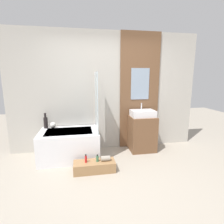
{
  "coord_description": "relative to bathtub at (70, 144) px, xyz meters",
  "views": [
    {
      "loc": [
        -0.56,
        -2.29,
        1.64
      ],
      "look_at": [
        -0.03,
        0.69,
        1.02
      ],
      "focal_mm": 28.0,
      "sensor_mm": 36.0,
      "label": 1
    }
  ],
  "objects": [
    {
      "name": "vase_round_light",
      "position": [
        -0.34,
        0.27,
        0.35
      ],
      "size": [
        0.13,
        0.13,
        0.13
      ],
      "primitive_type": "sphere",
      "color": "silver",
      "rests_on": "bathtub"
    },
    {
      "name": "vase_tall_dark",
      "position": [
        -0.49,
        0.29,
        0.42
      ],
      "size": [
        0.08,
        0.08,
        0.32
      ],
      "color": "black",
      "rests_on": "bathtub"
    },
    {
      "name": "bottle_soap_secondary",
      "position": [
        0.5,
        -0.61,
        -0.05
      ],
      "size": [
        0.04,
        0.04,
        0.13
      ],
      "color": "#38704C",
      "rests_on": "wooden_step_bench"
    },
    {
      "name": "wall_tiled_back",
      "position": [
        0.82,
        0.44,
        1.01
      ],
      "size": [
        4.2,
        0.06,
        2.6
      ],
      "primitive_type": "cube",
      "color": "#B7B2A8",
      "rests_on": "ground_plane"
    },
    {
      "name": "wall_wood_accent",
      "position": [
        1.58,
        0.38,
        1.02
      ],
      "size": [
        0.91,
        0.04,
        2.6
      ],
      "color": "brown",
      "rests_on": "ground_plane"
    },
    {
      "name": "sink",
      "position": [
        1.58,
        0.13,
        0.56
      ],
      "size": [
        0.51,
        0.37,
        0.29
      ],
      "color": "white",
      "rests_on": "vanity_cabinet"
    },
    {
      "name": "towel_roll",
      "position": [
        0.65,
        -0.61,
        -0.06
      ],
      "size": [
        0.16,
        0.09,
        0.09
      ],
      "primitive_type": "cylinder",
      "rotation": [
        0.0,
        1.57,
        0.0
      ],
      "color": "gray",
      "rests_on": "wooden_step_bench"
    },
    {
      "name": "vanity_cabinet",
      "position": [
        1.58,
        0.13,
        0.1
      ],
      "size": [
        0.56,
        0.48,
        0.78
      ],
      "primitive_type": "cube",
      "color": "brown",
      "rests_on": "ground_plane"
    },
    {
      "name": "wooden_step_bench",
      "position": [
        0.45,
        -0.61,
        -0.2
      ],
      "size": [
        0.72,
        0.28,
        0.18
      ],
      "primitive_type": "cube",
      "color": "#997047",
      "rests_on": "ground_plane"
    },
    {
      "name": "bottle_soap_primary",
      "position": [
        0.3,
        -0.61,
        -0.04
      ],
      "size": [
        0.04,
        0.04,
        0.15
      ],
      "color": "red",
      "rests_on": "wooden_step_bench"
    },
    {
      "name": "ground_plane",
      "position": [
        0.82,
        -1.14,
        -0.29
      ],
      "size": [
        12.0,
        12.0,
        0.0
      ],
      "primitive_type": "plane",
      "color": "#A39989"
    },
    {
      "name": "glass_shower_screen",
      "position": [
        0.55,
        -0.08,
        0.86
      ],
      "size": [
        0.01,
        0.58,
        1.15
      ],
      "primitive_type": "cube",
      "color": "silver",
      "rests_on": "bathtub"
    },
    {
      "name": "bathtub",
      "position": [
        0.0,
        0.0,
        0.0
      ],
      "size": [
        1.16,
        0.77,
        0.57
      ],
      "color": "white",
      "rests_on": "ground_plane"
    }
  ]
}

